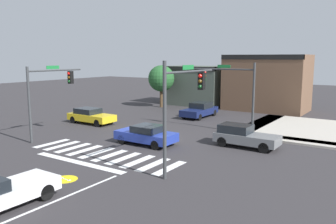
# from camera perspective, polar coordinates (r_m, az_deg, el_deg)

# --- Properties ---
(ground_plane) EXTENTS (120.00, 120.00, 0.00)m
(ground_plane) POSITION_cam_1_polar(r_m,az_deg,el_deg) (25.01, -3.37, -4.57)
(ground_plane) COLOR #302D30
(crosswalk_near) EXTENTS (10.21, 2.80, 0.01)m
(crosswalk_near) POSITION_cam_1_polar(r_m,az_deg,el_deg) (21.71, -10.57, -6.81)
(crosswalk_near) COLOR silver
(crosswalk_near) RESTS_ON ground_plane
(bike_detector_marking) EXTENTS (1.18, 1.18, 0.01)m
(bike_detector_marking) POSITION_cam_1_polar(r_m,az_deg,el_deg) (17.86, -16.50, -10.54)
(bike_detector_marking) COLOR yellow
(bike_detector_marking) RESTS_ON ground_plane
(curb_corner_northeast) EXTENTS (10.00, 10.60, 0.15)m
(curb_corner_northeast) POSITION_cam_1_polar(r_m,az_deg,el_deg) (30.03, 21.15, -2.72)
(curb_corner_northeast) COLOR #B2AA9E
(curb_corner_northeast) RESTS_ON ground_plane
(storefront_row) EXTENTS (16.83, 5.25, 6.12)m
(storefront_row) POSITION_cam_1_polar(r_m,az_deg,el_deg) (41.14, 11.28, 4.59)
(storefront_row) COLOR #4C564C
(storefront_row) RESTS_ON ground_plane
(traffic_signal_northeast) EXTENTS (5.60, 0.32, 5.46)m
(traffic_signal_northeast) POSITION_cam_1_polar(r_m,az_deg,el_deg) (27.64, 10.00, 4.50)
(traffic_signal_northeast) COLOR #383A3D
(traffic_signal_northeast) RESTS_ON ground_plane
(traffic_signal_southeast) EXTENTS (0.32, 4.91, 5.71)m
(traffic_signal_southeast) POSITION_cam_1_polar(r_m,az_deg,el_deg) (17.69, 2.46, 2.51)
(traffic_signal_southeast) COLOR #383A3D
(traffic_signal_southeast) RESTS_ON ground_plane
(traffic_signal_southwest) EXTENTS (0.32, 4.72, 5.26)m
(traffic_signal_southwest) POSITION_cam_1_polar(r_m,az_deg,el_deg) (26.23, -18.88, 3.75)
(traffic_signal_southwest) COLOR #383A3D
(traffic_signal_southwest) RESTS_ON ground_plane
(car_navy) EXTENTS (1.92, 4.57, 1.44)m
(car_navy) POSITION_cam_1_polar(r_m,az_deg,el_deg) (34.34, 5.23, 0.34)
(car_navy) COLOR #141E4C
(car_navy) RESTS_ON ground_plane
(car_gray) EXTENTS (4.12, 1.77, 1.44)m
(car_gray) POSITION_cam_1_polar(r_m,az_deg,el_deg) (23.43, 12.36, -3.86)
(car_gray) COLOR slate
(car_gray) RESTS_ON ground_plane
(car_blue) EXTENTS (4.15, 1.92, 1.32)m
(car_blue) POSITION_cam_1_polar(r_m,az_deg,el_deg) (23.62, -3.59, -3.71)
(car_blue) COLOR #23389E
(car_blue) RESTS_ON ground_plane
(car_yellow) EXTENTS (4.40, 1.82, 1.35)m
(car_yellow) POSITION_cam_1_polar(r_m,az_deg,el_deg) (31.68, -12.58, -0.61)
(car_yellow) COLOR gold
(car_yellow) RESTS_ON ground_plane
(roadside_tree) EXTENTS (3.07, 3.07, 4.94)m
(roadside_tree) POSITION_cam_1_polar(r_m,az_deg,el_deg) (40.72, -1.11, 5.51)
(roadside_tree) COLOR #4C3823
(roadside_tree) RESTS_ON ground_plane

